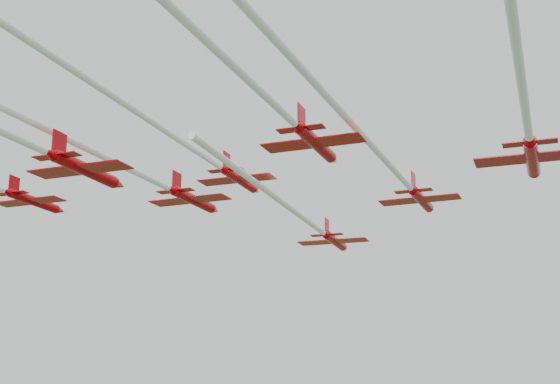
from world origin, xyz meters
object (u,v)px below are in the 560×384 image
Objects in this scene: jet_row3_mid at (153,122)px; jet_row3_right at (525,111)px; jet_lead at (311,223)px; jet_row2_left at (108,159)px; jet_row4_right at (224,57)px; jet_row2_right at (386,161)px.

jet_row3_mid reaches higher than jet_row3_right.
jet_lead is 0.72× the size of jet_row2_left.
jet_row3_mid is 17.82m from jet_row4_right.
jet_row4_right is at bearing -47.03° from jet_row3_mid.
jet_row2_right is (17.76, -15.67, 0.60)m from jet_lead.
jet_row3_right is 23.17m from jet_row4_right.
jet_row3_mid is at bearing -173.69° from jet_row3_right.
jet_row3_mid reaches higher than jet_row2_right.
jet_row3_right is at bearing -51.06° from jet_lead.
jet_row3_mid reaches higher than jet_row4_right.
jet_row2_right is 21.52m from jet_row3_mid.
jet_row2_left reaches higher than jet_lead.
jet_row2_right is at bearing -56.82° from jet_lead.
jet_row3_mid is (5.97, -33.66, 1.26)m from jet_lead.
jet_row2_left is at bearing 134.67° from jet_row3_mid.
jet_row4_right is (29.28, -18.50, -3.65)m from jet_row2_left.
jet_row3_mid is 1.00× the size of jet_row4_right.
jet_row3_mid is at bearing 133.88° from jet_row4_right.
jet_row2_left is 41.36m from jet_row3_right.
jet_lead is 26.42m from jet_row2_left.
jet_lead is 48.08m from jet_row4_right.
jet_row2_right reaches higher than jet_row4_right.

